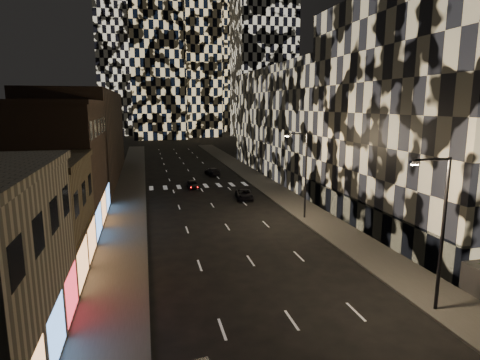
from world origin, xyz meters
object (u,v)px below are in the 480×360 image
streetlight_near (440,224)px  streetlight_far (304,169)px  car_dark_oncoming (212,172)px  car_dark_midlane (193,184)px  car_dark_rightlane (244,195)px

streetlight_near → streetlight_far: size_ratio=1.00×
streetlight_far → car_dark_oncoming: (-4.85, 28.67, -4.70)m
car_dark_midlane → car_dark_rightlane: size_ratio=0.83×
car_dark_oncoming → car_dark_rightlane: (1.03, -18.51, -0.04)m
car_dark_oncoming → car_dark_midlane: bearing=57.9°
streetlight_near → car_dark_midlane: 39.80m
streetlight_near → car_dark_rightlane: 30.77m
car_dark_rightlane → car_dark_midlane: bearing=132.0°
streetlight_near → car_dark_oncoming: 49.14m
car_dark_midlane → streetlight_far: bearing=-64.7°
streetlight_far → car_dark_rightlane: size_ratio=2.05×
car_dark_oncoming → car_dark_rightlane: 18.54m
streetlight_far → car_dark_rightlane: bearing=110.6°
streetlight_near → car_dark_rightlane: streetlight_near is taller
streetlight_near → streetlight_far: bearing=90.0°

